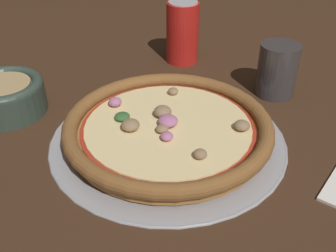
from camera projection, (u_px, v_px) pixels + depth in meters
The scene contains 6 objects.
ground_plane at pixel (168, 139), 0.59m from camera, with size 3.00×3.00×0.00m, color #3D2616.
pizza_tray at pixel (168, 137), 0.59m from camera, with size 0.35×0.35×0.01m.
pizza at pixel (168, 127), 0.58m from camera, with size 0.31×0.31×0.04m.
bowl_near at pixel (5, 95), 0.64m from camera, with size 0.13×0.13×0.06m.
drinking_cup at pixel (277, 70), 0.69m from camera, with size 0.07×0.07×0.09m.
beverage_can at pixel (182, 32), 0.80m from camera, with size 0.07×0.07×0.12m.
Camera 1 is at (-0.30, -0.38, 0.35)m, focal length 42.00 mm.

